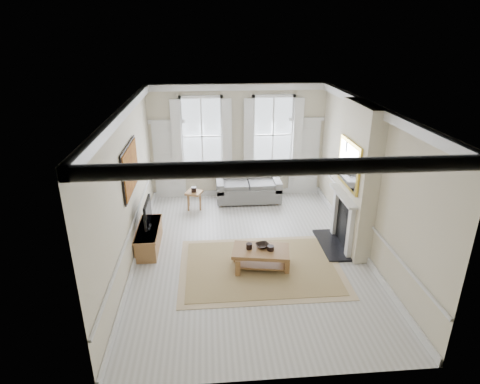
{
  "coord_description": "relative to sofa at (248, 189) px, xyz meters",
  "views": [
    {
      "loc": [
        -0.89,
        -8.0,
        4.85
      ],
      "look_at": [
        -0.16,
        0.73,
        1.25
      ],
      "focal_mm": 30.0,
      "sensor_mm": 36.0,
      "label": 1
    }
  ],
  "objects": [
    {
      "name": "rug",
      "position": [
        -0.11,
        -3.71,
        -0.35
      ],
      "size": [
        3.5,
        2.6,
        0.02
      ],
      "primitive_type": "cube",
      "color": "#A48455",
      "rests_on": "floor"
    },
    {
      "name": "hearth",
      "position": [
        1.72,
        -2.91,
        -0.34
      ],
      "size": [
        0.55,
        1.5,
        0.05
      ],
      "primitive_type": "cube",
      "color": "black",
      "rests_on": "floor"
    },
    {
      "name": "fireplace",
      "position": [
        1.92,
        -2.91,
        0.37
      ],
      "size": [
        0.21,
        1.45,
        1.33
      ],
      "color": "silver",
      "rests_on": "floor"
    },
    {
      "name": "floor",
      "position": [
        -0.28,
        -3.11,
        -0.36
      ],
      "size": [
        7.2,
        7.2,
        0.0
      ],
      "primitive_type": "plane",
      "color": "#B7B5AD",
      "rests_on": "ground"
    },
    {
      "name": "side_table",
      "position": [
        -1.61,
        -0.45,
        0.04
      ],
      "size": [
        0.54,
        0.54,
        0.51
      ],
      "rotation": [
        0.0,
        0.0,
        -0.37
      ],
      "color": "brown",
      "rests_on": "floor"
    },
    {
      "name": "ceiling",
      "position": [
        -0.28,
        -3.11,
        3.04
      ],
      "size": [
        7.2,
        7.2,
        0.0
      ],
      "primitive_type": "plane",
      "rotation": [
        3.14,
        0.0,
        0.0
      ],
      "color": "white",
      "rests_on": "back_wall"
    },
    {
      "name": "tv_stand",
      "position": [
        -2.62,
        -2.63,
        -0.1
      ],
      "size": [
        0.47,
        1.46,
        0.52
      ],
      "primitive_type": "cube",
      "color": "brown",
      "rests_on": "floor"
    },
    {
      "name": "door_left",
      "position": [
        -2.33,
        0.45,
        0.79
      ],
      "size": [
        0.9,
        0.08,
        2.3
      ],
      "primitive_type": "cube",
      "color": "silver",
      "rests_on": "floor"
    },
    {
      "name": "chimney_breast",
      "position": [
        2.14,
        -2.91,
        1.34
      ],
      "size": [
        0.35,
        1.7,
        3.38
      ],
      "primitive_type": "cube",
      "color": "beige",
      "rests_on": "floor"
    },
    {
      "name": "ceramic_pot_a",
      "position": [
        -0.36,
        -3.66,
        0.15
      ],
      "size": [
        0.13,
        0.13,
        0.13
      ],
      "primitive_type": "cylinder",
      "color": "black",
      "rests_on": "coffee_table"
    },
    {
      "name": "left_wall",
      "position": [
        -2.88,
        -3.11,
        1.34
      ],
      "size": [
        0.0,
        7.2,
        7.2
      ],
      "primitive_type": "plane",
      "rotation": [
        1.57,
        0.0,
        1.57
      ],
      "color": "beige",
      "rests_on": "floor"
    },
    {
      "name": "door_right",
      "position": [
        1.77,
        0.45,
        0.79
      ],
      "size": [
        0.9,
        0.08,
        2.3
      ],
      "primitive_type": "cube",
      "color": "silver",
      "rests_on": "floor"
    },
    {
      "name": "right_wall",
      "position": [
        2.32,
        -3.11,
        1.34
      ],
      "size": [
        0.0,
        7.2,
        7.2
      ],
      "primitive_type": "plane",
      "rotation": [
        1.57,
        0.0,
        -1.57
      ],
      "color": "beige",
      "rests_on": "floor"
    },
    {
      "name": "sofa",
      "position": [
        0.0,
        0.0,
        0.0
      ],
      "size": [
        1.9,
        0.92,
        0.87
      ],
      "color": "#5D5D5B",
      "rests_on": "floor"
    },
    {
      "name": "mirror",
      "position": [
        1.93,
        -2.91,
        1.69
      ],
      "size": [
        0.06,
        1.26,
        1.06
      ],
      "primitive_type": "cube",
      "color": "gold",
      "rests_on": "chimney_breast"
    },
    {
      "name": "back_wall",
      "position": [
        -0.28,
        0.49,
        1.34
      ],
      "size": [
        5.2,
        0.0,
        5.2
      ],
      "primitive_type": "plane",
      "rotation": [
        1.57,
        0.0,
        0.0
      ],
      "color": "beige",
      "rests_on": "floor"
    },
    {
      "name": "bowl",
      "position": [
        -0.06,
        -3.61,
        0.12
      ],
      "size": [
        0.35,
        0.35,
        0.07
      ],
      "primitive_type": "imported",
      "rotation": [
        0.0,
        0.0,
        0.25
      ],
      "color": "black",
      "rests_on": "coffee_table"
    },
    {
      "name": "ceramic_pot_b",
      "position": [
        0.09,
        -3.76,
        0.14
      ],
      "size": [
        0.15,
        0.15,
        0.1
      ],
      "primitive_type": "cylinder",
      "color": "black",
      "rests_on": "coffee_table"
    },
    {
      "name": "window_left",
      "position": [
        -1.33,
        0.44,
        1.54
      ],
      "size": [
        1.26,
        0.2,
        2.2
      ],
      "primitive_type": null,
      "color": "#B2BCC6",
      "rests_on": "back_wall"
    },
    {
      "name": "window_right",
      "position": [
        0.77,
        0.44,
        1.54
      ],
      "size": [
        1.26,
        0.2,
        2.2
      ],
      "primitive_type": null,
      "color": "#B2BCC6",
      "rests_on": "back_wall"
    },
    {
      "name": "tv",
      "position": [
        -2.6,
        -2.63,
        0.55
      ],
      "size": [
        0.08,
        0.9,
        0.68
      ],
      "color": "black",
      "rests_on": "tv_stand"
    },
    {
      "name": "painting",
      "position": [
        -2.84,
        -2.81,
        1.69
      ],
      "size": [
        0.05,
        1.66,
        1.06
      ],
      "primitive_type": "cube",
      "color": "#B2731E",
      "rests_on": "left_wall"
    },
    {
      "name": "coffee_table",
      "position": [
        -0.11,
        -3.71,
        0.01
      ],
      "size": [
        1.31,
        0.9,
        0.45
      ],
      "rotation": [
        0.0,
        0.0,
        -0.18
      ],
      "color": "brown",
      "rests_on": "rug"
    }
  ]
}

